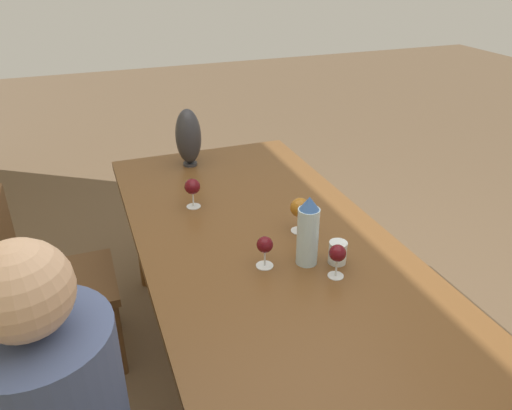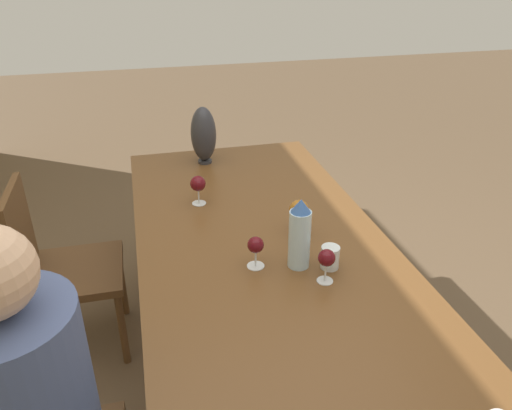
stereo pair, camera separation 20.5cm
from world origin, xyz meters
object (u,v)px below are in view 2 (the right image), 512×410
object	(u,v)px
water_bottle	(300,234)
wine_glass_4	(198,184)
vase	(204,135)
wine_glass_2	(256,246)
wine_glass_0	(299,211)
water_tumbler	(330,257)
wine_glass_3	(327,259)
chair_far	(58,266)

from	to	relation	value
water_bottle	wine_glass_4	world-z (taller)	water_bottle
vase	wine_glass_2	world-z (taller)	vase
vase	wine_glass_4	size ratio (longest dim) A/B	2.27
vase	wine_glass_2	xyz separation A→B (m)	(-1.02, -0.03, -0.07)
wine_glass_4	wine_glass_2	bearing A→B (deg)	-166.52
wine_glass_0	wine_glass_2	size ratio (longest dim) A/B	1.22
wine_glass_0	wine_glass_4	world-z (taller)	wine_glass_0
water_tumbler	wine_glass_4	bearing A→B (deg)	32.38
wine_glass_3	chair_far	bearing A→B (deg)	52.57
vase	water_tumbler	bearing A→B (deg)	-164.99
water_tumbler	wine_glass_3	distance (m)	0.10
wine_glass_0	wine_glass_3	world-z (taller)	wine_glass_0
water_tumbler	chair_far	distance (m)	1.31
vase	wine_glass_0	world-z (taller)	vase
wine_glass_0	chair_far	xyz separation A→B (m)	(0.44, 1.03, -0.39)
wine_glass_0	wine_glass_4	bearing A→B (deg)	44.58
wine_glass_2	wine_glass_4	bearing A→B (deg)	13.48
vase	chair_far	size ratio (longest dim) A/B	0.35
water_tumbler	wine_glass_2	size ratio (longest dim) A/B	0.70
vase	wine_glass_4	bearing A→B (deg)	168.19
wine_glass_4	chair_far	bearing A→B (deg)	83.08
wine_glass_2	wine_glass_3	world-z (taller)	wine_glass_3
wine_glass_0	wine_glass_4	distance (m)	0.51
water_tumbler	vase	bearing A→B (deg)	15.01
wine_glass_2	wine_glass_4	distance (m)	0.56
water_bottle	wine_glass_0	xyz separation A→B (m)	(0.22, -0.07, -0.03)
wine_glass_3	wine_glass_4	world-z (taller)	wine_glass_4
vase	wine_glass_4	world-z (taller)	vase
wine_glass_3	wine_glass_2	bearing A→B (deg)	55.54
wine_glass_4	wine_glass_3	bearing A→B (deg)	-153.56
wine_glass_0	wine_glass_4	size ratio (longest dim) A/B	1.10
wine_glass_2	chair_far	distance (m)	1.09
vase	wine_glass_3	world-z (taller)	vase
water_tumbler	wine_glass_2	distance (m)	0.27
water_tumbler	chair_far	bearing A→B (deg)	56.59
water_bottle	wine_glass_4	bearing A→B (deg)	26.26
chair_far	water_tumbler	bearing A→B (deg)	-123.41
water_bottle	chair_far	xyz separation A→B (m)	(0.66, 0.96, -0.42)
water_bottle	water_tumbler	distance (m)	0.14
wine_glass_2	chair_far	size ratio (longest dim) A/B	0.14
water_tumbler	wine_glass_3	xyz separation A→B (m)	(-0.08, 0.05, 0.05)
wine_glass_2	wine_glass_3	xyz separation A→B (m)	(-0.15, -0.21, 0.01)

